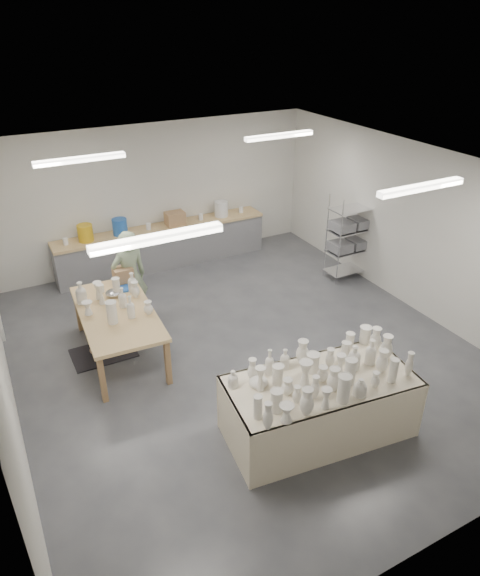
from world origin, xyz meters
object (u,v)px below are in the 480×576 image
drying_table (320,403)px  potter (130,277)px  work_table (116,306)px  red_stool (129,301)px

drying_table → potter: bearing=115.2°
work_table → red_stool: bearing=69.4°
potter → red_stool: size_ratio=4.32×
drying_table → work_table: bearing=126.6°
drying_table → red_stool: 4.34m
drying_table → potter: potter is taller
work_table → red_stool: work_table is taller
potter → red_stool: 0.67m
work_table → drying_table: bearing=-56.9°
work_table → red_stool: size_ratio=5.65×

